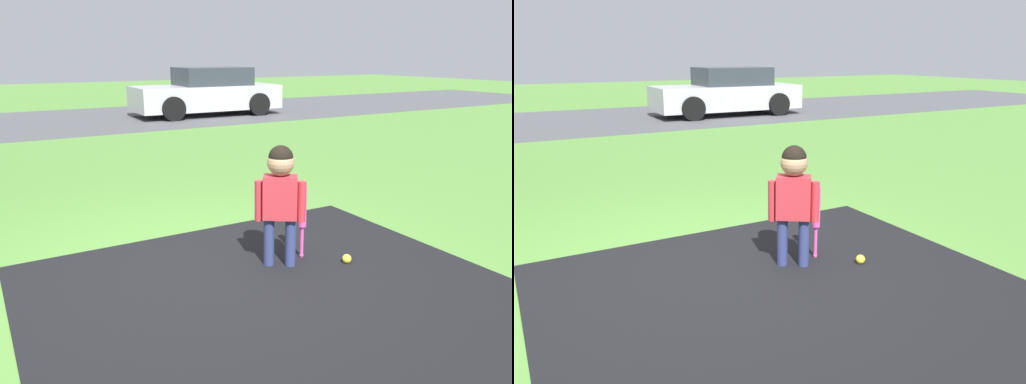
% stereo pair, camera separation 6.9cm
% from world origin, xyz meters
% --- Properties ---
extents(ground_plane, '(60.00, 60.00, 0.00)m').
position_xyz_m(ground_plane, '(0.00, 0.00, 0.00)').
color(ground_plane, '#518438').
extents(street_strip, '(40.00, 6.00, 0.01)m').
position_xyz_m(street_strip, '(0.00, 10.77, 0.00)').
color(street_strip, '#4C4C51').
rests_on(street_strip, ground).
extents(child, '(0.36, 0.29, 1.05)m').
position_xyz_m(child, '(0.70, -0.15, 0.68)').
color(child, navy).
rests_on(child, ground).
extents(baseball_bat, '(0.07, 0.07, 0.68)m').
position_xyz_m(baseball_bat, '(0.96, -0.10, 0.44)').
color(baseball_bat, '#E54CA5').
rests_on(baseball_bat, ground).
extents(sports_ball, '(0.08, 0.08, 0.08)m').
position_xyz_m(sports_ball, '(1.23, -0.41, 0.04)').
color(sports_ball, yellow).
rests_on(sports_ball, ground).
extents(parked_car, '(4.28, 1.98, 1.38)m').
position_xyz_m(parked_car, '(4.79, 10.11, 0.65)').
color(parked_car, '#B7B7BC').
rests_on(parked_car, ground).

